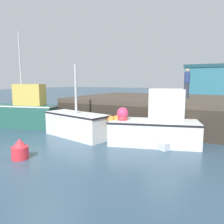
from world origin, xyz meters
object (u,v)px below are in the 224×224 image
object	(u,v)px
fishing_boat_near_left	(24,111)
dockworker	(187,83)
fishing_boat_mid	(155,124)
mooring_buoy_foreground	(20,150)
rowboat	(152,142)
fishing_boat_near_right	(76,124)

from	to	relation	value
fishing_boat_near_left	dockworker	world-z (taller)	fishing_boat_near_left
fishing_boat_mid	dockworker	bearing A→B (deg)	83.67
fishing_boat_near_left	mooring_buoy_foreground	world-z (taller)	fishing_boat_near_left
dockworker	mooring_buoy_foreground	size ratio (longest dim) A/B	2.40
fishing_boat_near_left	mooring_buoy_foreground	distance (m)	5.81
fishing_boat_mid	rowboat	size ratio (longest dim) A/B	2.20
dockworker	fishing_boat_near_right	bearing A→B (deg)	-129.58
fishing_boat_near_left	fishing_boat_mid	xyz separation A→B (m)	(8.04, 0.03, -0.08)
fishing_boat_near_left	rowboat	bearing A→B (deg)	-1.22
fishing_boat_near_right	mooring_buoy_foreground	world-z (taller)	fishing_boat_near_right
mooring_buoy_foreground	fishing_boat_near_left	bearing A→B (deg)	136.45
fishing_boat_mid	fishing_boat_near_right	bearing A→B (deg)	-173.44
fishing_boat_near_left	rowboat	world-z (taller)	fishing_boat_near_left
rowboat	fishing_boat_mid	bearing A→B (deg)	75.84
fishing_boat_near_left	rowboat	xyz separation A→B (m)	(7.99, -0.17, -0.84)
fishing_boat_mid	fishing_boat_near_left	bearing A→B (deg)	-179.75
mooring_buoy_foreground	rowboat	bearing A→B (deg)	45.03
rowboat	mooring_buoy_foreground	bearing A→B (deg)	-134.97
dockworker	mooring_buoy_foreground	distance (m)	10.26
fishing_boat_near_right	fishing_boat_mid	xyz separation A→B (m)	(3.92, 0.45, 0.27)
fishing_boat_mid	dockworker	distance (m)	5.28
fishing_boat_near_left	rowboat	size ratio (longest dim) A/B	2.93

